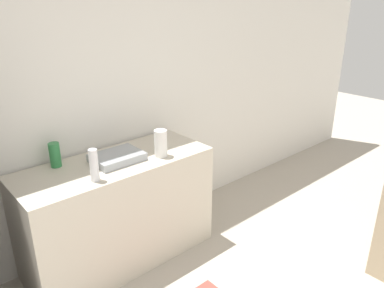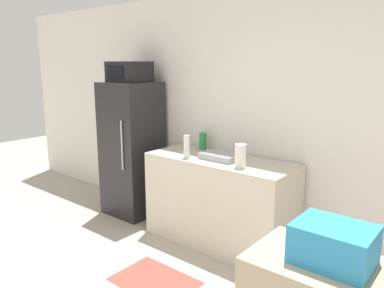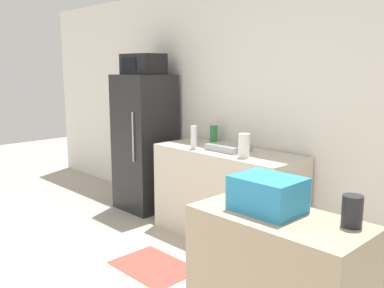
% 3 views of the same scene
% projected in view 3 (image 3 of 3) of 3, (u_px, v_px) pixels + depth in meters
% --- Properties ---
extents(wall_back, '(8.00, 0.06, 2.60)m').
position_uv_depth(wall_back, '(256.00, 109.00, 4.36)').
color(wall_back, white).
rests_on(wall_back, ground_plane).
extents(refrigerator, '(0.62, 0.59, 1.63)m').
position_uv_depth(refrigerator, '(145.00, 143.00, 5.17)').
color(refrigerator, '#232326').
rests_on(refrigerator, ground_plane).
extents(microwave, '(0.50, 0.34, 0.24)m').
position_uv_depth(microwave, '(143.00, 64.00, 5.01)').
color(microwave, black).
rests_on(microwave, refrigerator).
extents(counter, '(1.55, 0.62, 0.91)m').
position_uv_depth(counter, '(227.00, 194.00, 4.31)').
color(counter, beige).
rests_on(counter, ground_plane).
extents(sink_basin, '(0.38, 0.29, 0.06)m').
position_uv_depth(sink_basin, '(228.00, 147.00, 4.20)').
color(sink_basin, '#9EA3A8').
rests_on(sink_basin, counter).
extents(bottle_tall, '(0.06, 0.06, 0.24)m').
position_uv_depth(bottle_tall, '(194.00, 137.00, 4.26)').
color(bottle_tall, silver).
rests_on(bottle_tall, counter).
extents(bottle_short, '(0.08, 0.08, 0.19)m').
position_uv_depth(bottle_short, '(214.00, 134.00, 4.62)').
color(bottle_short, '#2D7F42').
rests_on(bottle_short, counter).
extents(basket, '(0.28, 0.23, 0.15)m').
position_uv_depth(basket, '(268.00, 194.00, 1.84)').
color(basket, '#2D8EC6').
rests_on(basket, shelf_cabinet).
extents(jar, '(0.08, 0.08, 0.13)m').
position_uv_depth(jar, '(352.00, 211.00, 1.66)').
color(jar, '#232328').
rests_on(jar, shelf_cabinet).
extents(paper_towel_roll, '(0.10, 0.10, 0.22)m').
position_uv_depth(paper_towel_roll, '(244.00, 146.00, 3.86)').
color(paper_towel_roll, white).
rests_on(paper_towel_roll, counter).
extents(kitchen_rug, '(0.71, 0.50, 0.01)m').
position_uv_depth(kitchen_rug, '(153.00, 266.00, 3.74)').
color(kitchen_rug, '#99473D').
rests_on(kitchen_rug, ground_plane).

